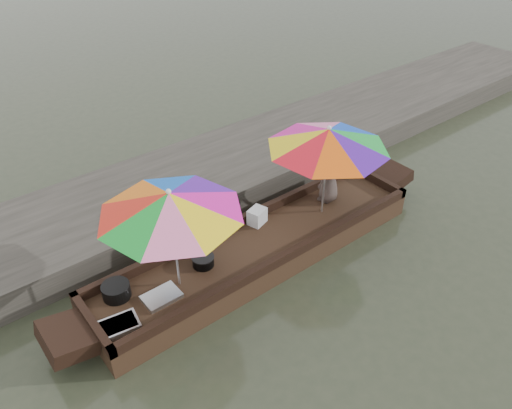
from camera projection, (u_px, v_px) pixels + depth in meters
water at (260, 260)px, 7.77m from camera, size 80.00×80.00×0.00m
dock at (184, 186)px, 9.03m from camera, size 22.00×2.20×0.50m
boat_hull at (260, 251)px, 7.67m from camera, size 5.45×1.20×0.35m
cooking_pot at (116, 291)px, 6.59m from camera, size 0.38×0.38×0.20m
tray_crayfish at (119, 326)px, 6.17m from camera, size 0.53×0.41×0.09m
tray_scallop at (162, 297)px, 6.60m from camera, size 0.49×0.34×0.06m
charcoal_grill at (203, 261)px, 7.11m from camera, size 0.31×0.31×0.15m
supply_bag at (257, 216)px, 7.90m from camera, size 0.33×0.29×0.26m
vendor at (330, 173)px, 8.22m from camera, size 0.59×0.48×1.05m
umbrella_bow at (174, 240)px, 6.40m from camera, size 2.06×2.06×1.55m
umbrella_stern at (325, 171)px, 7.79m from camera, size 2.28×2.28×1.55m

